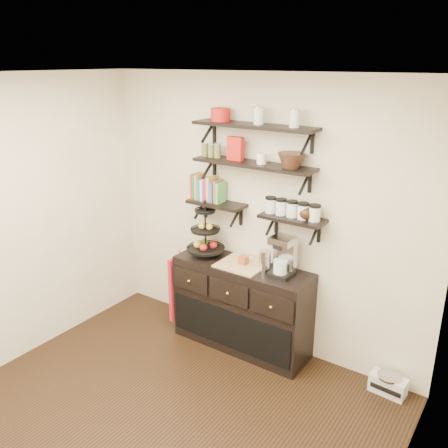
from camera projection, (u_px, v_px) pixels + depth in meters
floor at (141, 437)px, 3.71m from camera, size 3.50×3.50×0.00m
ceiling at (115, 76)px, 2.82m from camera, size 3.50×3.50×0.02m
back_wall at (259, 216)px, 4.63m from camera, size 3.50×0.02×2.70m
right_wall at (385, 370)px, 2.33m from camera, size 0.02×3.50×2.70m
shelf_top at (254, 126)px, 4.24m from camera, size 1.20×0.27×0.23m
shelf_mid at (253, 165)px, 4.35m from camera, size 1.20×0.27×0.23m
shelf_low_left at (217, 204)px, 4.74m from camera, size 0.60×0.25×0.23m
shelf_low_right at (293, 219)px, 4.29m from camera, size 0.60×0.25×0.23m
cookbooks at (210, 190)px, 4.74m from camera, size 0.36×0.15×0.26m
glass_canisters at (292, 210)px, 4.26m from camera, size 0.54×0.10×0.13m
sideboard at (242, 306)px, 4.76m from camera, size 1.40×0.50×0.92m
fruit_stand at (206, 237)px, 4.79m from camera, size 0.38×0.38×0.56m
candle at (243, 260)px, 4.59m from camera, size 0.08×0.08×0.08m
coffee_maker at (283, 257)px, 4.35m from camera, size 0.22×0.21×0.38m
thermal_carafe at (265, 262)px, 4.42m from camera, size 0.11×0.11×0.22m
apron at (179, 286)px, 5.06m from camera, size 0.04×0.30×0.70m
radio at (388, 384)px, 4.17m from camera, size 0.32×0.22×0.19m
recipe_box at (235, 149)px, 4.41m from camera, size 0.16×0.07×0.22m
walnut_bowl at (291, 160)px, 4.11m from camera, size 0.24×0.24×0.13m
ramekins at (262, 159)px, 4.28m from camera, size 0.09×0.09×0.10m
teapot at (307, 212)px, 4.18m from camera, size 0.21×0.17×0.14m
red_pot at (220, 115)px, 4.40m from camera, size 0.18×0.18×0.12m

